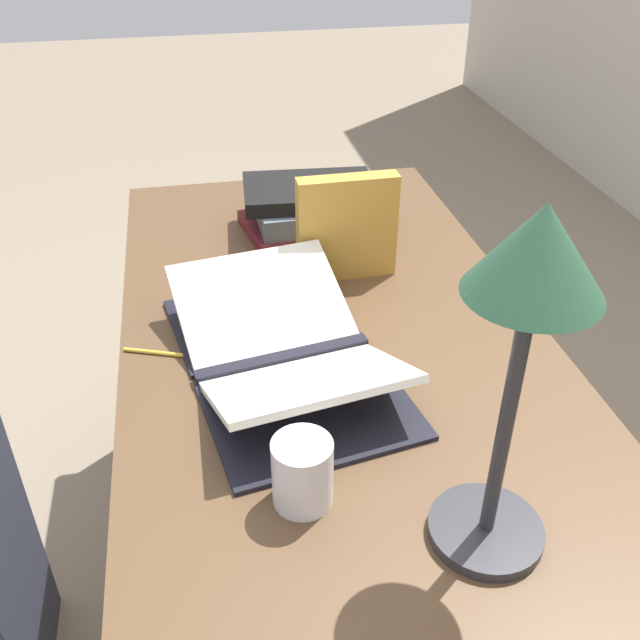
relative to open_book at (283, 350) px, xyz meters
The scene contains 8 objects.
ground_plane 0.76m from the open_book, 89.09° to the left, with size 12.00×12.00×0.00m, color gray.
reading_desk 0.16m from the open_book, 89.09° to the left, with size 1.58×0.74×0.73m.
open_book is the anchor object (origin of this frame).
book_stack_tall 0.50m from the open_book, 164.61° to the left, with size 0.24×0.31×0.11m.
book_standing_upright 0.32m from the open_book, 148.06° to the left, with size 0.04×0.19×0.21m.
reading_lamp 0.54m from the open_book, 26.00° to the left, with size 0.14×0.14×0.45m.
coffee_mug 0.29m from the open_book, ahead, with size 0.10×0.08×0.10m.
pencil 0.19m from the open_book, 107.87° to the right, with size 0.07×0.16×0.01m.
Camera 1 is at (0.93, -0.23, 1.44)m, focal length 40.00 mm.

